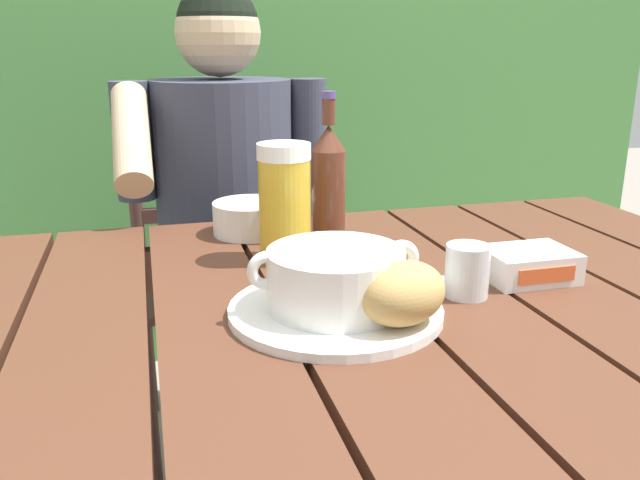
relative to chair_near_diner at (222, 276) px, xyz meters
The scene contains 13 objects.
dining_table 0.91m from the chair_near_diner, 86.31° to the right, with size 1.44×0.92×0.73m.
hedge_backdrop 0.84m from the chair_near_diner, 87.86° to the left, with size 3.19×0.80×1.78m.
chair_near_diner is the anchor object (origin of this frame).
person_eating 0.31m from the chair_near_diner, 90.87° to the right, with size 0.48×0.47×1.20m.
serving_plate 0.97m from the chair_near_diner, 87.29° to the right, with size 0.27×0.27×0.01m.
soup_bowl 0.98m from the chair_near_diner, 87.29° to the right, with size 0.22×0.17×0.08m.
bread_roll 1.06m from the chair_near_diner, 83.98° to the right, with size 0.14×0.13×0.08m.
beer_glass 0.78m from the chair_near_diner, 87.57° to the right, with size 0.08×0.08×0.19m.
beer_bottle 0.74m from the chair_near_diner, 79.02° to the right, with size 0.06×0.06×0.26m.
water_glass_small 0.99m from the chair_near_diner, 75.54° to the right, with size 0.06×0.06×0.07m.
butter_tub 0.99m from the chair_near_diner, 67.99° to the right, with size 0.13×0.10×0.04m.
table_knife 0.92m from the chair_near_diner, 78.02° to the right, with size 0.16×0.04×0.01m.
diner_bowl 0.61m from the chair_near_diner, 90.00° to the right, with size 0.14×0.14×0.06m.
Camera 1 is at (-0.23, -0.77, 1.06)m, focal length 36.40 mm.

